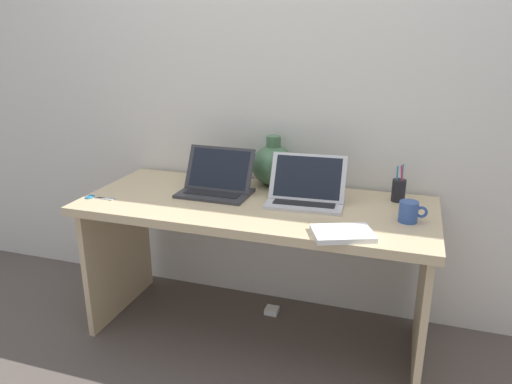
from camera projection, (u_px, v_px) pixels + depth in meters
The scene contains 11 objects.
ground_plane at pixel (256, 332), 2.49m from camera, with size 6.00×6.00×0.00m, color #564C47.
back_wall at pixel (279, 87), 2.46m from camera, with size 4.40×0.04×2.40m, color silver.
desk at pixel (256, 230), 2.31m from camera, with size 1.64×0.69×0.71m.
laptop_left at pixel (217, 182), 2.38m from camera, with size 0.35×0.24×0.22m.
laptop_right at pixel (306, 191), 2.24m from camera, with size 0.36×0.25×0.21m.
green_vase at pixel (273, 165), 2.49m from camera, with size 0.22×0.22×0.26m.
notebook_stack at pixel (343, 233), 1.89m from camera, with size 0.23×0.17×0.02m, color white.
coffee_mug at pixel (409, 212), 2.02m from camera, with size 0.12×0.08×0.09m.
pen_cup at pixel (399, 190), 2.26m from camera, with size 0.06×0.06×0.18m.
scissors at pixel (95, 197), 2.32m from camera, with size 0.15×0.05×0.01m.
power_brick at pixel (272, 310), 2.65m from camera, with size 0.07×0.07×0.03m, color white.
Camera 1 is at (0.66, -2.03, 1.47)m, focal length 33.93 mm.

